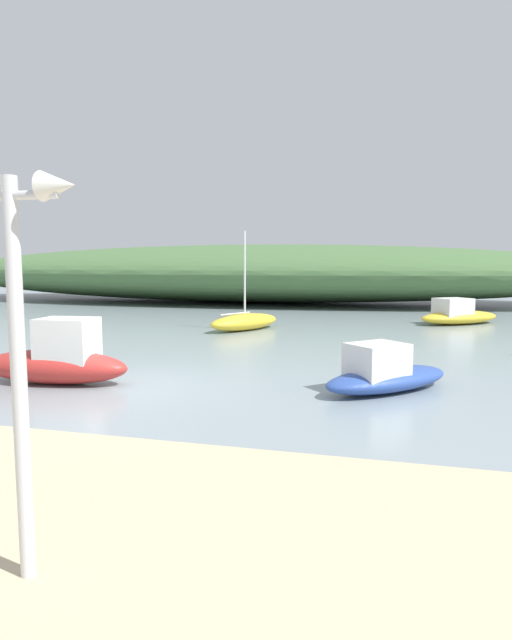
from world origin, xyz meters
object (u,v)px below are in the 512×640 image
motorboat_off_point (458,315)px  motorboat_near_shore (58,360)px  sailboat_by_sandbar (245,322)px  motorboat_far_right (385,374)px

motorboat_off_point → motorboat_near_shore: bearing=-124.9°
motorboat_off_point → motorboat_near_shore: motorboat_near_shore is taller
sailboat_by_sandbar → motorboat_off_point: bearing=27.0°
motorboat_off_point → motorboat_far_right: 14.14m
sailboat_by_sandbar → motorboat_off_point: sailboat_by_sandbar is taller
motorboat_far_right → motorboat_off_point: bearing=77.2°
motorboat_far_right → motorboat_near_shore: motorboat_near_shore is taller
sailboat_by_sandbar → motorboat_near_shore: sailboat_by_sandbar is taller
motorboat_off_point → motorboat_near_shore: size_ratio=1.17×
sailboat_by_sandbar → motorboat_near_shore: (-1.54, -10.39, 0.19)m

